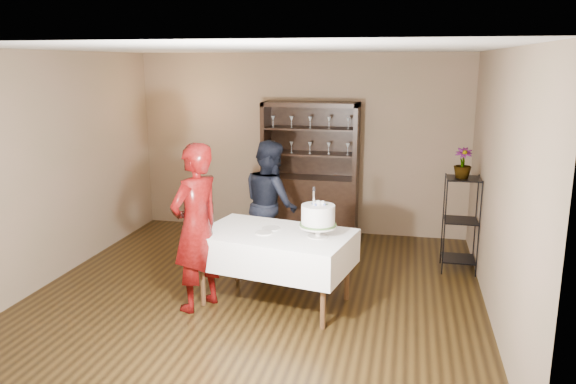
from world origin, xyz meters
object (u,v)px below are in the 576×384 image
(woman, at_px, (196,227))
(potted_plant, at_px, (463,163))
(cake_table, at_px, (275,249))
(man, at_px, (271,204))
(cake, at_px, (318,217))
(plant_etagere, at_px, (461,220))
(china_hutch, at_px, (310,192))

(woman, bearing_deg, potted_plant, 146.26)
(cake_table, xyz_separation_m, man, (-0.33, 1.13, 0.20))
(potted_plant, bearing_deg, man, -173.06)
(cake_table, height_order, cake, cake)
(plant_etagere, xyz_separation_m, man, (-2.35, -0.30, 0.16))
(woman, distance_m, cake, 1.27)
(china_hutch, bearing_deg, plant_etagere, -26.83)
(china_hutch, bearing_deg, cake, -78.26)
(plant_etagere, distance_m, woman, 3.30)
(china_hutch, distance_m, cake_table, 2.49)
(china_hutch, height_order, plant_etagere, china_hutch)
(china_hutch, distance_m, man, 1.39)
(china_hutch, relative_size, cake, 3.73)
(woman, relative_size, man, 1.09)
(man, xyz_separation_m, potted_plant, (2.33, 0.28, 0.56))
(cake, bearing_deg, woman, -169.41)
(cake_table, relative_size, woman, 0.99)
(cake_table, xyz_separation_m, cake, (0.47, -0.06, 0.40))
(plant_etagere, height_order, woman, woman)
(cake_table, bearing_deg, cake, -7.07)
(china_hutch, distance_m, woman, 2.88)
(plant_etagere, height_order, cake_table, plant_etagere)
(china_hutch, relative_size, woman, 1.13)
(cake, xyz_separation_m, potted_plant, (1.52, 1.47, 0.36))
(plant_etagere, height_order, cake, cake)
(cake_table, bearing_deg, man, 106.39)
(cake_table, height_order, man, man)
(potted_plant, bearing_deg, cake_table, -144.57)
(man, height_order, cake, man)
(cake, height_order, potted_plant, potted_plant)
(cake_table, relative_size, potted_plant, 4.74)
(man, bearing_deg, plant_etagere, -117.65)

